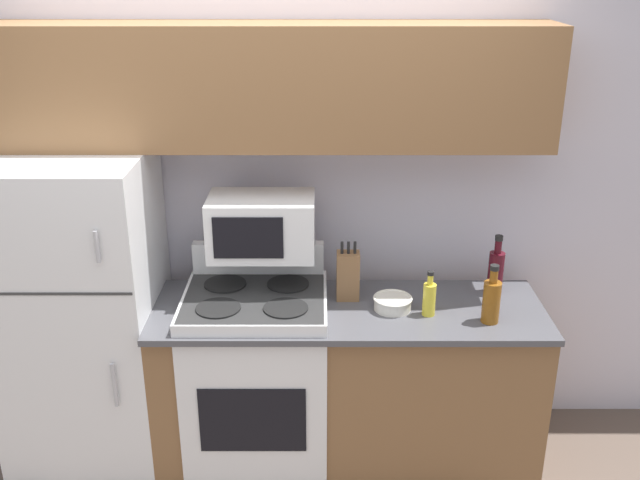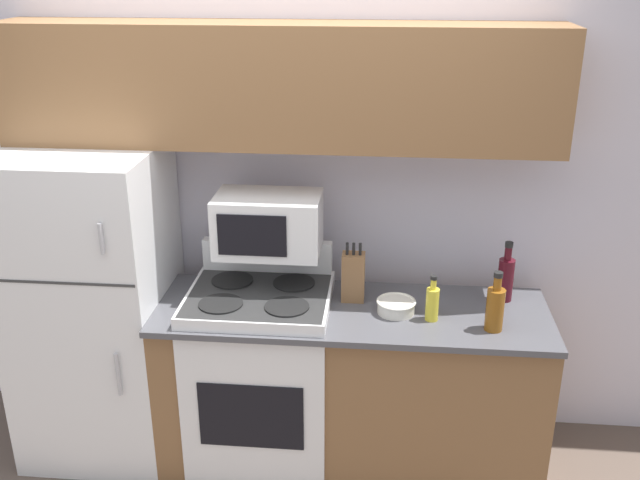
{
  "view_description": "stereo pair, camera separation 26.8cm",
  "coord_description": "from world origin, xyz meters",
  "px_view_note": "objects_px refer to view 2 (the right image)",
  "views": [
    {
      "loc": [
        0.23,
        -2.73,
        2.44
      ],
      "look_at": [
        0.21,
        0.26,
        1.23
      ],
      "focal_mm": 40.0,
      "sensor_mm": 36.0,
      "label": 1
    },
    {
      "loc": [
        0.5,
        -2.72,
        2.44
      ],
      "look_at": [
        0.21,
        0.26,
        1.23
      ],
      "focal_mm": 40.0,
      "sensor_mm": 36.0,
      "label": 2
    }
  ],
  "objects_px": {
    "stove": "(262,375)",
    "bottle_cooking_spray": "(432,303)",
    "knife_block": "(353,277)",
    "bowl": "(396,306)",
    "refrigerator": "(96,305)",
    "bottle_whiskey": "(495,307)",
    "bottle_wine_red": "(506,277)",
    "microwave": "(268,224)"
  },
  "relations": [
    {
      "from": "refrigerator",
      "to": "bottle_cooking_spray",
      "type": "bearing_deg",
      "value": -5.01
    },
    {
      "from": "bowl",
      "to": "knife_block",
      "type": "bearing_deg",
      "value": 150.58
    },
    {
      "from": "microwave",
      "to": "knife_block",
      "type": "height_order",
      "value": "microwave"
    },
    {
      "from": "bowl",
      "to": "bottle_whiskey",
      "type": "xyz_separation_m",
      "value": [
        0.43,
        -0.12,
        0.08
      ]
    },
    {
      "from": "bottle_cooking_spray",
      "to": "bottle_wine_red",
      "type": "bearing_deg",
      "value": 33.57
    },
    {
      "from": "bottle_wine_red",
      "to": "microwave",
      "type": "bearing_deg",
      "value": -178.1
    },
    {
      "from": "stove",
      "to": "microwave",
      "type": "xyz_separation_m",
      "value": [
        0.03,
        0.12,
        0.76
      ]
    },
    {
      "from": "stove",
      "to": "bottle_cooking_spray",
      "type": "height_order",
      "value": "bottle_cooking_spray"
    },
    {
      "from": "stove",
      "to": "knife_block",
      "type": "height_order",
      "value": "knife_block"
    },
    {
      "from": "bowl",
      "to": "stove",
      "type": "bearing_deg",
      "value": 178.09
    },
    {
      "from": "bottle_cooking_spray",
      "to": "refrigerator",
      "type": "bearing_deg",
      "value": 174.99
    },
    {
      "from": "bottle_cooking_spray",
      "to": "bottle_wine_red",
      "type": "distance_m",
      "value": 0.43
    },
    {
      "from": "microwave",
      "to": "knife_block",
      "type": "xyz_separation_m",
      "value": [
        0.41,
        -0.03,
        -0.24
      ]
    },
    {
      "from": "bottle_cooking_spray",
      "to": "microwave",
      "type": "bearing_deg",
      "value": 165.59
    },
    {
      "from": "microwave",
      "to": "bowl",
      "type": "relative_size",
      "value": 2.69
    },
    {
      "from": "refrigerator",
      "to": "stove",
      "type": "bearing_deg",
      "value": -4.75
    },
    {
      "from": "bowl",
      "to": "bottle_wine_red",
      "type": "relative_size",
      "value": 0.62
    },
    {
      "from": "bottle_cooking_spray",
      "to": "stove",
      "type": "bearing_deg",
      "value": 174.71
    },
    {
      "from": "bowl",
      "to": "bottle_whiskey",
      "type": "bearing_deg",
      "value": -15.66
    },
    {
      "from": "stove",
      "to": "bottle_whiskey",
      "type": "bearing_deg",
      "value": -7.51
    },
    {
      "from": "stove",
      "to": "bottle_cooking_spray",
      "type": "xyz_separation_m",
      "value": [
        0.81,
        -0.08,
        0.48
      ]
    },
    {
      "from": "microwave",
      "to": "bottle_cooking_spray",
      "type": "relative_size",
      "value": 2.26
    },
    {
      "from": "knife_block",
      "to": "bowl",
      "type": "xyz_separation_m",
      "value": [
        0.21,
        -0.12,
        -0.09
      ]
    },
    {
      "from": "bottle_cooking_spray",
      "to": "bottle_wine_red",
      "type": "xyz_separation_m",
      "value": [
        0.36,
        0.24,
        0.03
      ]
    },
    {
      "from": "knife_block",
      "to": "bottle_wine_red",
      "type": "distance_m",
      "value": 0.73
    },
    {
      "from": "refrigerator",
      "to": "bottle_cooking_spray",
      "type": "distance_m",
      "value": 1.67
    },
    {
      "from": "bottle_whiskey",
      "to": "bottle_wine_red",
      "type": "bearing_deg",
      "value": 73.78
    },
    {
      "from": "knife_block",
      "to": "bottle_whiskey",
      "type": "distance_m",
      "value": 0.68
    },
    {
      "from": "bottle_wine_red",
      "to": "stove",
      "type": "bearing_deg",
      "value": -172.09
    },
    {
      "from": "stove",
      "to": "microwave",
      "type": "bearing_deg",
      "value": 74.97
    },
    {
      "from": "bowl",
      "to": "microwave",
      "type": "bearing_deg",
      "value": 166.64
    },
    {
      "from": "bowl",
      "to": "bottle_whiskey",
      "type": "relative_size",
      "value": 0.66
    },
    {
      "from": "bowl",
      "to": "bottle_cooking_spray",
      "type": "height_order",
      "value": "bottle_cooking_spray"
    },
    {
      "from": "refrigerator",
      "to": "bottle_wine_red",
      "type": "relative_size",
      "value": 5.33
    },
    {
      "from": "microwave",
      "to": "bottle_wine_red",
      "type": "bearing_deg",
      "value": 1.9
    },
    {
      "from": "refrigerator",
      "to": "bottle_whiskey",
      "type": "bearing_deg",
      "value": -6.3
    },
    {
      "from": "bottle_cooking_spray",
      "to": "bottle_wine_red",
      "type": "relative_size",
      "value": 0.73
    },
    {
      "from": "refrigerator",
      "to": "bottle_wine_red",
      "type": "bearing_deg",
      "value": 2.62
    },
    {
      "from": "stove",
      "to": "microwave",
      "type": "height_order",
      "value": "microwave"
    },
    {
      "from": "bottle_whiskey",
      "to": "bottle_cooking_spray",
      "type": "distance_m",
      "value": 0.28
    },
    {
      "from": "knife_block",
      "to": "bowl",
      "type": "relative_size",
      "value": 1.62
    },
    {
      "from": "refrigerator",
      "to": "microwave",
      "type": "height_order",
      "value": "refrigerator"
    }
  ]
}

